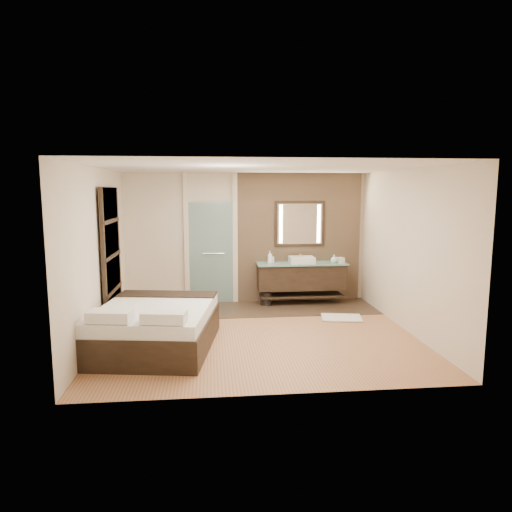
{
  "coord_description": "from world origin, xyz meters",
  "views": [
    {
      "loc": [
        -0.77,
        -7.2,
        2.35
      ],
      "look_at": [
        0.02,
        0.6,
        1.21
      ],
      "focal_mm": 32.0,
      "sensor_mm": 36.0,
      "label": 1
    }
  ],
  "objects": [
    {
      "name": "soap_bottle_b",
      "position": [
        0.48,
        1.99,
        0.96
      ],
      "size": [
        0.11,
        0.11,
        0.19
      ],
      "primitive_type": "imported",
      "rotation": [
        0.0,
        0.0,
        0.4
      ],
      "color": "#B2B2B2",
      "rests_on": "vanity"
    },
    {
      "name": "tile_strip",
      "position": [
        0.6,
        1.6,
        0.01
      ],
      "size": [
        3.8,
        1.3,
        0.01
      ],
      "primitive_type": "cube",
      "color": "#34281C",
      "rests_on": "floor"
    },
    {
      "name": "bed",
      "position": [
        -1.6,
        -0.5,
        0.33
      ],
      "size": [
        1.94,
        2.29,
        0.79
      ],
      "rotation": [
        0.0,
        0.0,
        -0.16
      ],
      "color": "black",
      "rests_on": "floor"
    },
    {
      "name": "bath_mat",
      "position": [
        1.62,
        0.75,
        0.02
      ],
      "size": [
        0.8,
        0.62,
        0.02
      ],
      "primitive_type": "cube",
      "rotation": [
        0.0,
        0.0,
        -0.18
      ],
      "color": "silver",
      "rests_on": "floor"
    },
    {
      "name": "soap_bottle_a",
      "position": [
        0.45,
        1.95,
        0.99
      ],
      "size": [
        0.13,
        0.13,
        0.25
      ],
      "primitive_type": "imported",
      "rotation": [
        0.0,
        0.0,
        -0.39
      ],
      "color": "white",
      "rests_on": "vanity"
    },
    {
      "name": "shoji_partition",
      "position": [
        -2.43,
        0.6,
        1.21
      ],
      "size": [
        0.06,
        1.2,
        2.4
      ],
      "color": "black",
      "rests_on": "floor"
    },
    {
      "name": "vanity",
      "position": [
        1.1,
        1.92,
        0.58
      ],
      "size": [
        1.85,
        0.55,
        0.88
      ],
      "color": "black",
      "rests_on": "stone_wall"
    },
    {
      "name": "frosted_door",
      "position": [
        -0.75,
        2.2,
        1.14
      ],
      "size": [
        1.1,
        0.12,
        2.7
      ],
      "color": "#A5D1CF",
      "rests_on": "floor"
    },
    {
      "name": "mirror_unit",
      "position": [
        1.1,
        2.16,
        1.65
      ],
      "size": [
        1.06,
        0.04,
        0.96
      ],
      "color": "black",
      "rests_on": "stone_wall"
    },
    {
      "name": "floor",
      "position": [
        0.0,
        0.0,
        0.0
      ],
      "size": [
        5.0,
        5.0,
        0.0
      ],
      "primitive_type": "plane",
      "color": "#925C3D",
      "rests_on": "ground"
    },
    {
      "name": "cup",
      "position": [
        1.81,
        1.94,
        0.92
      ],
      "size": [
        0.17,
        0.17,
        0.1
      ],
      "primitive_type": "imported",
      "rotation": [
        0.0,
        0.0,
        -0.4
      ],
      "color": "white",
      "rests_on": "vanity"
    },
    {
      "name": "tissue_box",
      "position": [
        1.92,
        1.9,
        0.92
      ],
      "size": [
        0.16,
        0.16,
        0.1
      ],
      "primitive_type": "cube",
      "rotation": [
        0.0,
        0.0,
        0.38
      ],
      "color": "silver",
      "rests_on": "vanity"
    },
    {
      "name": "stone_wall",
      "position": [
        1.1,
        2.21,
        1.35
      ],
      "size": [
        2.6,
        0.08,
        2.7
      ],
      "primitive_type": "cube",
      "color": "tan",
      "rests_on": "floor"
    },
    {
      "name": "soap_bottle_c",
      "position": [
        1.76,
        1.84,
        0.95
      ],
      "size": [
        0.15,
        0.15,
        0.17
      ],
      "primitive_type": "imported",
      "rotation": [
        0.0,
        0.0,
        -0.19
      ],
      "color": "silver",
      "rests_on": "vanity"
    },
    {
      "name": "waste_bin",
      "position": [
        0.35,
        1.85,
        0.14
      ],
      "size": [
        0.25,
        0.25,
        0.28
      ],
      "primitive_type": "cylinder",
      "rotation": [
        0.0,
        0.0,
        0.1
      ],
      "color": "black",
      "rests_on": "floor"
    }
  ]
}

